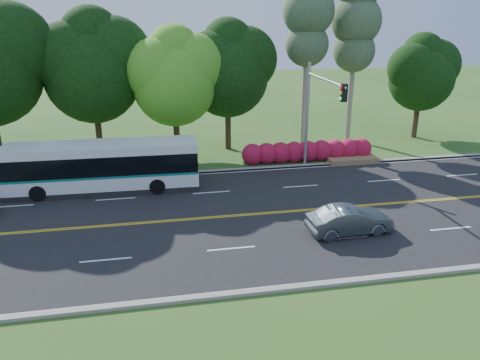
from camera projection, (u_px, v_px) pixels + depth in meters
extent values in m
plane|color=#28551C|center=(229.00, 216.00, 24.46)|extent=(120.00, 120.00, 0.00)
cube|color=black|center=(229.00, 216.00, 24.46)|extent=(60.00, 14.00, 0.02)
cube|color=gray|center=(212.00, 171.00, 31.03)|extent=(60.00, 0.30, 0.15)
cube|color=gray|center=(260.00, 291.00, 17.84)|extent=(60.00, 0.30, 0.15)
cube|color=#28551C|center=(208.00, 163.00, 32.74)|extent=(60.00, 4.00, 0.10)
cube|color=gold|center=(230.00, 217.00, 24.38)|extent=(57.00, 0.10, 0.00)
cube|color=gold|center=(229.00, 215.00, 24.53)|extent=(57.00, 0.10, 0.00)
cube|color=silver|center=(106.00, 260.00, 20.18)|extent=(2.20, 0.12, 0.00)
cube|color=silver|center=(231.00, 248.00, 21.14)|extent=(2.20, 0.12, 0.00)
cube|color=silver|center=(346.00, 238.00, 22.09)|extent=(2.20, 0.12, 0.00)
cube|color=silver|center=(451.00, 228.00, 23.05)|extent=(2.20, 0.12, 0.00)
cube|color=silver|center=(13.00, 206.00, 25.67)|extent=(2.20, 0.12, 0.00)
cube|color=silver|center=(116.00, 199.00, 26.63)|extent=(2.20, 0.12, 0.00)
cube|color=silver|center=(211.00, 192.00, 27.59)|extent=(2.20, 0.12, 0.00)
cube|color=silver|center=(301.00, 186.00, 28.55)|extent=(2.20, 0.12, 0.00)
cube|color=silver|center=(384.00, 180.00, 29.51)|extent=(2.20, 0.12, 0.00)
cube|color=silver|center=(462.00, 175.00, 30.47)|extent=(2.20, 0.12, 0.00)
cube|color=silver|center=(212.00, 173.00, 30.77)|extent=(57.00, 0.12, 0.00)
cube|color=silver|center=(258.00, 288.00, 18.13)|extent=(57.00, 0.12, 0.00)
sphere|color=black|center=(9.00, 47.00, 30.00)|extent=(5.76, 5.76, 5.76)
cylinder|color=#301F15|center=(99.00, 133.00, 33.60)|extent=(0.44, 0.44, 3.60)
sphere|color=black|center=(93.00, 75.00, 32.19)|extent=(6.60, 6.60, 6.60)
sphere|color=black|center=(113.00, 55.00, 32.27)|extent=(5.28, 5.28, 5.28)
sphere|color=black|center=(70.00, 59.00, 31.37)|extent=(4.95, 4.95, 4.95)
sphere|color=black|center=(91.00, 37.00, 31.72)|extent=(4.29, 4.29, 4.29)
cylinder|color=#301F15|center=(177.00, 136.00, 33.70)|extent=(0.44, 0.44, 3.24)
sphere|color=#4EA321|center=(174.00, 85.00, 32.44)|extent=(5.80, 5.80, 5.80)
sphere|color=#4EA321|center=(192.00, 67.00, 32.55)|extent=(4.64, 4.64, 4.64)
sphere|color=#4EA321|center=(157.00, 70.00, 31.71)|extent=(4.35, 4.35, 4.35)
sphere|color=#4EA321|center=(174.00, 52.00, 32.08)|extent=(3.77, 3.77, 3.77)
cylinder|color=#301F15|center=(228.00, 127.00, 35.75)|extent=(0.44, 0.44, 3.42)
sphere|color=black|center=(228.00, 77.00, 34.44)|extent=(6.00, 6.00, 6.00)
sphere|color=black|center=(245.00, 59.00, 34.54)|extent=(4.80, 4.80, 4.80)
sphere|color=black|center=(211.00, 63.00, 33.68)|extent=(4.50, 4.50, 4.50)
sphere|color=black|center=(228.00, 44.00, 34.05)|extent=(3.90, 3.90, 3.90)
cylinder|color=gray|center=(305.00, 83.00, 35.70)|extent=(0.40, 0.40, 9.80)
sphere|color=#3D5736|center=(307.00, 45.00, 34.73)|extent=(3.23, 3.23, 3.23)
sphere|color=#3D5736|center=(309.00, 11.00, 33.91)|extent=(3.80, 3.80, 3.80)
cylinder|color=gray|center=(351.00, 85.00, 36.98)|extent=(0.40, 0.40, 9.10)
sphere|color=#3D5736|center=(354.00, 51.00, 36.08)|extent=(3.23, 3.23, 3.23)
sphere|color=#3D5736|center=(356.00, 21.00, 35.32)|extent=(3.80, 3.80, 3.80)
cylinder|color=#301F15|center=(416.00, 119.00, 39.06)|extent=(0.44, 0.44, 3.06)
sphere|color=black|center=(421.00, 79.00, 37.91)|extent=(5.20, 5.20, 5.20)
sphere|color=black|center=(434.00, 65.00, 38.03)|extent=(4.16, 4.16, 4.16)
sphere|color=black|center=(412.00, 68.00, 37.23)|extent=(3.90, 3.90, 3.90)
sphere|color=black|center=(423.00, 53.00, 37.63)|extent=(3.38, 3.38, 3.38)
sphere|color=maroon|center=(253.00, 154.00, 32.29)|extent=(1.50, 1.50, 1.50)
sphere|color=maroon|center=(267.00, 154.00, 32.46)|extent=(1.50, 1.50, 1.50)
sphere|color=maroon|center=(280.00, 153.00, 32.64)|extent=(1.50, 1.50, 1.50)
sphere|color=maroon|center=(294.00, 152.00, 32.81)|extent=(1.50, 1.50, 1.50)
sphere|color=maroon|center=(308.00, 151.00, 32.99)|extent=(1.50, 1.50, 1.50)
sphere|color=maroon|center=(321.00, 151.00, 33.16)|extent=(1.50, 1.50, 1.50)
sphere|color=maroon|center=(335.00, 150.00, 33.34)|extent=(1.50, 1.50, 1.50)
sphere|color=maroon|center=(348.00, 149.00, 33.51)|extent=(1.50, 1.50, 1.50)
sphere|color=maroon|center=(361.00, 148.00, 33.68)|extent=(1.50, 1.50, 1.50)
cube|color=olive|center=(352.00, 160.00, 32.96)|extent=(3.50, 1.40, 0.40)
cylinder|color=#9A9DA2|center=(307.00, 116.00, 31.12)|extent=(0.20, 0.20, 7.00)
cylinder|color=#9A9DA2|center=(326.00, 80.00, 27.39)|extent=(0.14, 6.00, 0.14)
cube|color=black|center=(344.00, 93.00, 24.91)|extent=(0.32, 0.28, 0.95)
sphere|color=red|center=(341.00, 87.00, 24.78)|extent=(0.18, 0.18, 0.18)
sphere|color=yellow|center=(341.00, 93.00, 24.88)|extent=(0.18, 0.18, 0.18)
sphere|color=#19D833|center=(341.00, 99.00, 24.98)|extent=(0.18, 0.18, 0.18)
cube|color=silver|center=(104.00, 178.00, 27.67)|extent=(11.10, 2.60, 0.91)
cube|color=black|center=(102.00, 161.00, 27.31)|extent=(11.04, 2.64, 1.14)
cube|color=silver|center=(101.00, 148.00, 27.03)|extent=(11.10, 2.60, 0.51)
cube|color=#0B6867|center=(103.00, 172.00, 27.53)|extent=(11.04, 2.65, 0.13)
cube|color=black|center=(2.00, 165.00, 26.44)|extent=(0.11, 2.16, 1.57)
cube|color=#19E54C|center=(0.00, 150.00, 26.14)|extent=(0.08, 1.41, 0.20)
cube|color=black|center=(105.00, 188.00, 27.88)|extent=(11.09, 2.50, 0.32)
cylinder|color=black|center=(38.00, 193.00, 26.21)|extent=(0.93, 0.28, 0.92)
cylinder|color=black|center=(46.00, 180.00, 28.25)|extent=(0.93, 0.28, 0.92)
cylinder|color=black|center=(157.00, 186.00, 27.23)|extent=(0.93, 0.28, 0.92)
cylinder|color=black|center=(157.00, 174.00, 29.27)|extent=(0.93, 0.28, 0.92)
imported|color=#556066|center=(350.00, 220.00, 22.37)|extent=(4.17, 1.67, 1.35)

